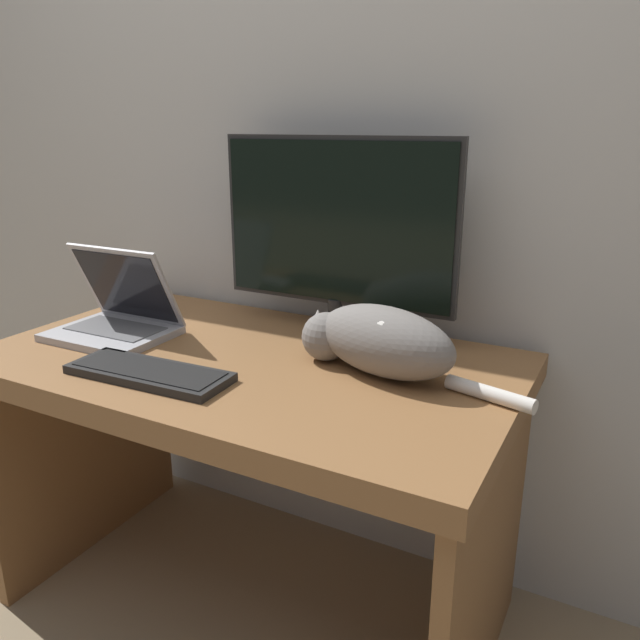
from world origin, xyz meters
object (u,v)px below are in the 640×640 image
(monitor, at_px, (336,231))
(cat, at_px, (378,339))
(laptop, at_px, (116,318))
(external_keyboard, at_px, (149,373))

(monitor, relative_size, cat, 1.17)
(monitor, distance_m, cat, 0.36)
(laptop, relative_size, cat, 0.55)
(laptop, bearing_deg, external_keyboard, -33.87)
(monitor, xyz_separation_m, laptop, (-0.52, -0.29, -0.24))
(laptop, bearing_deg, monitor, 28.84)
(external_keyboard, height_order, cat, cat)
(laptop, relative_size, external_keyboard, 0.79)
(external_keyboard, xyz_separation_m, cat, (0.45, 0.27, 0.07))
(monitor, height_order, external_keyboard, monitor)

